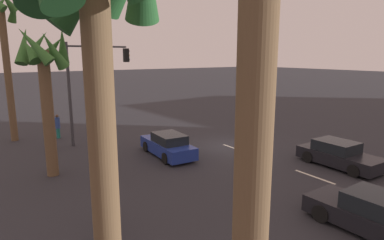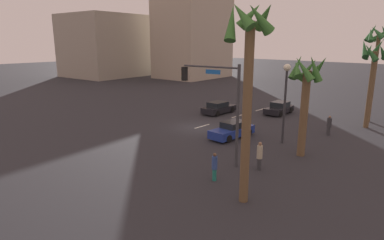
{
  "view_description": "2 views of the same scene",
  "coord_description": "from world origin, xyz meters",
  "px_view_note": "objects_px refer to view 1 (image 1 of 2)",
  "views": [
    {
      "loc": [
        -16.03,
        13.44,
        5.9
      ],
      "look_at": [
        2.62,
        1.09,
        1.44
      ],
      "focal_mm": 30.65,
      "sensor_mm": 36.0,
      "label": 1
    },
    {
      "loc": [
        22.5,
        20.03,
        8.09
      ],
      "look_at": [
        2.93,
        1.95,
        1.59
      ],
      "focal_mm": 30.45,
      "sensor_mm": 36.0,
      "label": 2
    }
  ],
  "objects_px": {
    "car_0": "(339,155)",
    "traffic_signal": "(90,77)",
    "streetlamp": "(108,87)",
    "pedestrian_0": "(50,136)",
    "car_2": "(168,145)",
    "palm_tree_0": "(99,46)",
    "pedestrian_1": "(108,206)",
    "palm_tree_2": "(44,71)",
    "palm_tree_1": "(4,37)",
    "pedestrian_2": "(58,126)",
    "car_1": "(372,214)"
  },
  "relations": [
    {
      "from": "car_0",
      "to": "traffic_signal",
      "type": "bearing_deg",
      "value": 37.85
    },
    {
      "from": "streetlamp",
      "to": "pedestrian_0",
      "type": "bearing_deg",
      "value": 14.7
    },
    {
      "from": "car_2",
      "to": "palm_tree_0",
      "type": "distance_m",
      "value": 14.57
    },
    {
      "from": "pedestrian_0",
      "to": "pedestrian_1",
      "type": "bearing_deg",
      "value": 178.75
    },
    {
      "from": "pedestrian_1",
      "to": "car_0",
      "type": "bearing_deg",
      "value": -91.78
    },
    {
      "from": "car_0",
      "to": "palm_tree_2",
      "type": "xyz_separation_m",
      "value": [
        7.05,
        13.11,
        4.53
      ]
    },
    {
      "from": "palm_tree_0",
      "to": "palm_tree_1",
      "type": "xyz_separation_m",
      "value": [
        20.32,
        -0.29,
        1.0
      ]
    },
    {
      "from": "traffic_signal",
      "to": "palm_tree_2",
      "type": "distance_m",
      "value": 6.34
    },
    {
      "from": "car_0",
      "to": "palm_tree_2",
      "type": "height_order",
      "value": "palm_tree_2"
    },
    {
      "from": "car_0",
      "to": "pedestrian_0",
      "type": "height_order",
      "value": "pedestrian_0"
    },
    {
      "from": "streetlamp",
      "to": "palm_tree_1",
      "type": "xyz_separation_m",
      "value": [
        10.45,
        3.23,
        2.59
      ]
    },
    {
      "from": "pedestrian_1",
      "to": "pedestrian_2",
      "type": "relative_size",
      "value": 1.01
    },
    {
      "from": "pedestrian_0",
      "to": "palm_tree_0",
      "type": "xyz_separation_m",
      "value": [
        -16.1,
        1.88,
        5.03
      ]
    },
    {
      "from": "car_1",
      "to": "pedestrian_1",
      "type": "xyz_separation_m",
      "value": [
        4.94,
        7.42,
        0.28
      ]
    },
    {
      "from": "car_1",
      "to": "palm_tree_2",
      "type": "bearing_deg",
      "value": 34.42
    },
    {
      "from": "car_2",
      "to": "pedestrian_0",
      "type": "relative_size",
      "value": 2.38
    },
    {
      "from": "car_2",
      "to": "traffic_signal",
      "type": "height_order",
      "value": "traffic_signal"
    },
    {
      "from": "car_1",
      "to": "pedestrian_1",
      "type": "bearing_deg",
      "value": 56.35
    },
    {
      "from": "palm_tree_1",
      "to": "car_0",
      "type": "bearing_deg",
      "value": -138.45
    },
    {
      "from": "car_1",
      "to": "car_0",
      "type": "bearing_deg",
      "value": -48.63
    },
    {
      "from": "car_2",
      "to": "palm_tree_0",
      "type": "height_order",
      "value": "palm_tree_0"
    },
    {
      "from": "car_1",
      "to": "pedestrian_2",
      "type": "relative_size",
      "value": 2.43
    },
    {
      "from": "traffic_signal",
      "to": "palm_tree_1",
      "type": "xyz_separation_m",
      "value": [
        3.52,
        4.46,
        2.54
      ]
    },
    {
      "from": "car_2",
      "to": "pedestrian_1",
      "type": "height_order",
      "value": "pedestrian_1"
    },
    {
      "from": "palm_tree_0",
      "to": "palm_tree_2",
      "type": "relative_size",
      "value": 1.15
    },
    {
      "from": "car_0",
      "to": "pedestrian_2",
      "type": "height_order",
      "value": "pedestrian_2"
    },
    {
      "from": "traffic_signal",
      "to": "pedestrian_0",
      "type": "relative_size",
      "value": 3.56
    },
    {
      "from": "pedestrian_0",
      "to": "pedestrian_1",
      "type": "distance_m",
      "value": 11.12
    },
    {
      "from": "car_1",
      "to": "streetlamp",
      "type": "xyz_separation_m",
      "value": [
        9.82,
        5.54,
        3.81
      ]
    },
    {
      "from": "pedestrian_0",
      "to": "palm_tree_2",
      "type": "xyz_separation_m",
      "value": [
        -4.46,
        0.77,
        4.16
      ]
    },
    {
      "from": "car_1",
      "to": "pedestrian_0",
      "type": "bearing_deg",
      "value": 24.09
    },
    {
      "from": "palm_tree_0",
      "to": "pedestrian_2",
      "type": "bearing_deg",
      "value": -8.71
    },
    {
      "from": "traffic_signal",
      "to": "pedestrian_0",
      "type": "xyz_separation_m",
      "value": [
        -0.69,
        2.86,
        -3.49
      ]
    },
    {
      "from": "pedestrian_1",
      "to": "palm_tree_0",
      "type": "distance_m",
      "value": 7.33
    },
    {
      "from": "car_1",
      "to": "palm_tree_0",
      "type": "relative_size",
      "value": 0.51
    },
    {
      "from": "car_0",
      "to": "pedestrian_2",
      "type": "distance_m",
      "value": 18.55
    },
    {
      "from": "car_0",
      "to": "pedestrian_1",
      "type": "height_order",
      "value": "pedestrian_1"
    },
    {
      "from": "car_0",
      "to": "car_1",
      "type": "height_order",
      "value": "car_1"
    },
    {
      "from": "streetlamp",
      "to": "traffic_signal",
      "type": "bearing_deg",
      "value": -10.04
    },
    {
      "from": "car_1",
      "to": "pedestrian_0",
      "type": "height_order",
      "value": "pedestrian_0"
    },
    {
      "from": "pedestrian_1",
      "to": "palm_tree_1",
      "type": "bearing_deg",
      "value": 5.03
    },
    {
      "from": "streetlamp",
      "to": "palm_tree_0",
      "type": "relative_size",
      "value": 0.77
    },
    {
      "from": "pedestrian_2",
      "to": "palm_tree_2",
      "type": "distance_m",
      "value": 8.96
    },
    {
      "from": "traffic_signal",
      "to": "palm_tree_2",
      "type": "height_order",
      "value": "palm_tree_2"
    },
    {
      "from": "palm_tree_0",
      "to": "palm_tree_1",
      "type": "height_order",
      "value": "palm_tree_1"
    },
    {
      "from": "streetlamp",
      "to": "palm_tree_1",
      "type": "relative_size",
      "value": 0.64
    },
    {
      "from": "pedestrian_0",
      "to": "car_0",
      "type": "bearing_deg",
      "value": -132.99
    },
    {
      "from": "palm_tree_0",
      "to": "palm_tree_1",
      "type": "relative_size",
      "value": 0.84
    },
    {
      "from": "streetlamp",
      "to": "pedestrian_0",
      "type": "distance_m",
      "value": 7.31
    },
    {
      "from": "streetlamp",
      "to": "palm_tree_0",
      "type": "bearing_deg",
      "value": 160.4
    }
  ]
}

